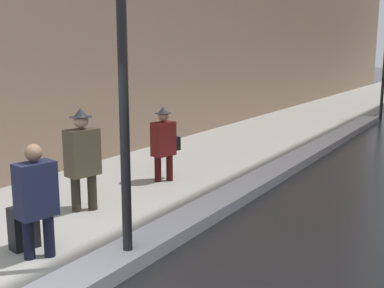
# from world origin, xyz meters

# --- Properties ---
(sidewalk_slab) EXTENTS (4.00, 80.00, 0.01)m
(sidewalk_slab) POSITION_xyz_m (-2.00, 15.00, 0.01)
(sidewalk_slab) COLOR #9E9B93
(sidewalk_slab) RESTS_ON ground
(snow_bank_curb) EXTENTS (0.58, 17.69, 0.19)m
(snow_bank_curb) POSITION_xyz_m (0.17, 7.19, 0.09)
(snow_bank_curb) COLOR white
(snow_bank_curb) RESTS_ON ground
(lamp_post) EXTENTS (0.28, 0.28, 5.06)m
(lamp_post) POSITION_xyz_m (0.21, 1.47, 3.02)
(lamp_post) COLOR black
(lamp_post) RESTS_ON ground
(pedestrian_nearside) EXTENTS (0.38, 0.53, 1.50)m
(pedestrian_nearside) POSITION_xyz_m (-0.86, 1.00, 0.83)
(pedestrian_nearside) COLOR black
(pedestrian_nearside) RESTS_ON ground
(pedestrian_trailing) EXTENTS (0.41, 0.58, 1.73)m
(pedestrian_trailing) POSITION_xyz_m (-1.69, 2.67, 0.94)
(pedestrian_trailing) COLOR #2A241B
(pedestrian_trailing) RESTS_ON ground
(pedestrian_with_shoulder_bag) EXTENTS (0.37, 0.70, 1.54)m
(pedestrian_with_shoulder_bag) POSITION_xyz_m (-1.60, 4.89, 0.84)
(pedestrian_with_shoulder_bag) COLOR #340C0C
(pedestrian_with_shoulder_bag) RESTS_ON ground
(rolling_suitcase) EXTENTS (0.29, 0.40, 0.95)m
(rolling_suitcase) POSITION_xyz_m (-1.26, 1.10, 0.30)
(rolling_suitcase) COLOR black
(rolling_suitcase) RESTS_ON ground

